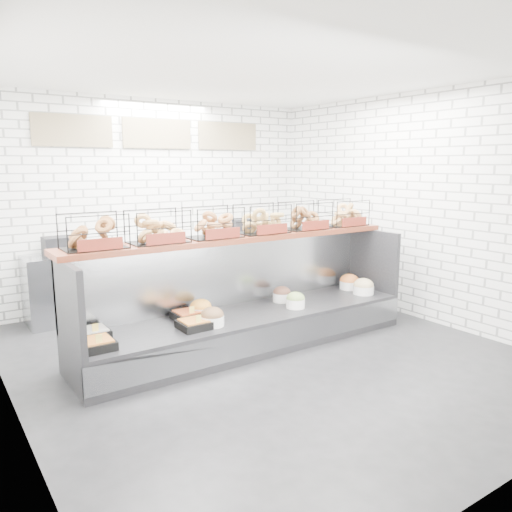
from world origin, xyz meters
TOP-DOWN VIEW (x-y plane):
  - ground at (0.00, 0.00)m, footprint 5.50×5.50m
  - room_shell at (0.00, 0.60)m, footprint 5.02×5.51m
  - display_case at (0.01, 0.35)m, footprint 4.00×0.90m
  - bagel_shelf at (-0.00, 0.52)m, footprint 4.10×0.50m
  - prep_counter at (-0.01, 2.43)m, footprint 4.00×0.60m

SIDE VIEW (x-z plane):
  - ground at x=0.00m, z-range 0.00..0.00m
  - display_case at x=0.01m, z-range -0.27..0.93m
  - prep_counter at x=-0.01m, z-range -0.13..1.07m
  - bagel_shelf at x=0.00m, z-range 1.19..1.59m
  - room_shell at x=0.00m, z-range 0.55..3.56m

